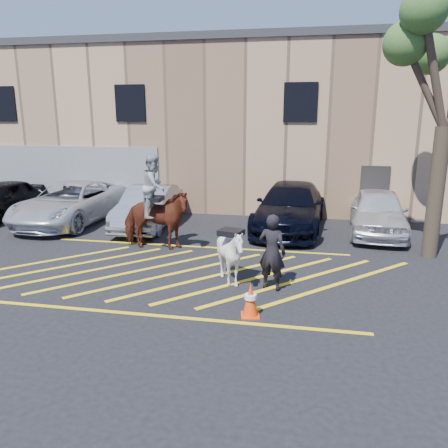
% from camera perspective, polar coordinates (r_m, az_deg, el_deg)
% --- Properties ---
extents(ground, '(90.00, 90.00, 0.00)m').
position_cam_1_polar(ground, '(12.03, -6.09, -5.98)').
color(ground, black).
rests_on(ground, ground).
extents(car_black_suv, '(1.82, 4.51, 1.54)m').
position_cam_1_polar(car_black_suv, '(20.00, -27.18, 2.84)').
color(car_black_suv, black).
rests_on(car_black_suv, ground).
extents(car_white_pickup, '(2.86, 5.79, 1.58)m').
position_cam_1_polar(car_white_pickup, '(18.05, -19.34, 2.62)').
color(car_white_pickup, silver).
rests_on(car_white_pickup, ground).
extents(car_silver_sedan, '(1.85, 4.67, 1.51)m').
position_cam_1_polar(car_silver_sedan, '(16.63, -9.80, 2.18)').
color(car_silver_sedan, '#989DA6').
rests_on(car_silver_sedan, ground).
extents(car_blue_suv, '(2.76, 5.86, 1.65)m').
position_cam_1_polar(car_blue_suv, '(16.30, 8.67, 2.25)').
color(car_blue_suv, black).
rests_on(car_blue_suv, ground).
extents(car_white_suv, '(2.26, 4.77, 1.58)m').
position_cam_1_polar(car_white_suv, '(16.38, 19.44, 1.52)').
color(car_white_suv, silver).
rests_on(car_white_suv, ground).
extents(handler, '(0.78, 0.63, 1.86)m').
position_cam_1_polar(handler, '(10.48, 6.29, -3.67)').
color(handler, black).
rests_on(handler, ground).
extents(warehouse, '(32.42, 10.20, 7.30)m').
position_cam_1_polar(warehouse, '(23.06, 2.39, 12.84)').
color(warehouse, tan).
rests_on(warehouse, ground).
extents(hatching_zone, '(12.60, 5.12, 0.01)m').
position_cam_1_polar(hatching_zone, '(11.76, -6.51, -6.43)').
color(hatching_zone, yellow).
rests_on(hatching_zone, ground).
extents(mounted_bay, '(2.26, 1.05, 2.96)m').
position_cam_1_polar(mounted_bay, '(13.69, -8.98, 1.58)').
color(mounted_bay, maroon).
rests_on(mounted_bay, ground).
extents(saddled_white, '(1.52, 1.63, 1.49)m').
position_cam_1_polar(saddled_white, '(10.78, 0.91, -4.05)').
color(saddled_white, silver).
rests_on(saddled_white, ground).
extents(traffic_cone, '(0.44, 0.44, 0.73)m').
position_cam_1_polar(traffic_cone, '(9.22, 3.47, -9.87)').
color(traffic_cone, '#FA410A').
rests_on(traffic_cone, ground).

